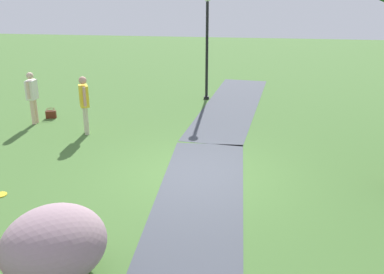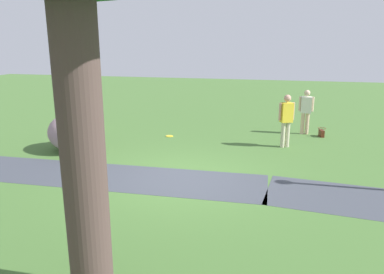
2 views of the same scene
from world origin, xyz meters
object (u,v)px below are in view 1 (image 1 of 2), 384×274
lamp_post (207,36)px  handbag_on_grass (51,114)px  lawn_boulder (54,244)px  frisbee_on_grass (1,195)px  passerby_on_path (84,101)px  woman_with_handbag (32,94)px

lamp_post → handbag_on_grass: 5.97m
lawn_boulder → handbag_on_grass: (-7.65, -3.47, -0.43)m
lamp_post → frisbee_on_grass: size_ratio=14.30×
lamp_post → handbag_on_grass: size_ratio=11.09×
lawn_boulder → handbag_on_grass: bearing=-155.6°
lawn_boulder → handbag_on_grass: size_ratio=6.33×
lamp_post → lawn_boulder: size_ratio=1.75×
passerby_on_path → woman_with_handbag: bearing=-110.5°
lamp_post → woman_with_handbag: bearing=-54.7°
woman_with_handbag → frisbee_on_grass: (4.66, 1.44, -0.91)m
lawn_boulder → passerby_on_path: 6.64m
passerby_on_path → handbag_on_grass: bearing=-127.9°
woman_with_handbag → frisbee_on_grass: bearing=17.2°
lamp_post → handbag_on_grass: lamp_post is taller
handbag_on_grass → frisbee_on_grass: handbag_on_grass is taller
frisbee_on_grass → woman_with_handbag: bearing=-162.8°
lawn_boulder → woman_with_handbag: woman_with_handbag is taller
lamp_post → lawn_boulder: lamp_post is taller
passerby_on_path → frisbee_on_grass: 4.09m
lawn_boulder → passerby_on_path: (-6.37, -1.82, 0.40)m
woman_with_handbag → frisbee_on_grass: size_ratio=6.10×
woman_with_handbag → frisbee_on_grass: woman_with_handbag is taller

